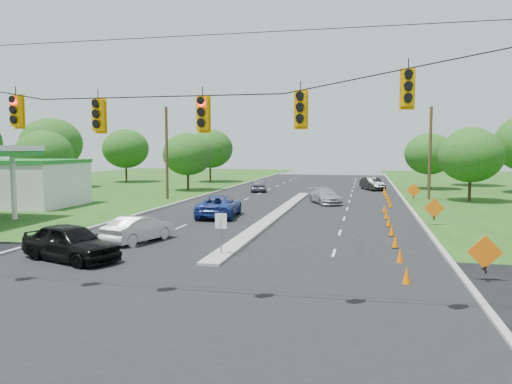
# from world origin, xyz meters

# --- Properties ---
(ground) EXTENTS (160.00, 160.00, 0.00)m
(ground) POSITION_xyz_m (0.00, 0.00, 0.00)
(ground) COLOR black
(ground) RESTS_ON ground
(cross_street) EXTENTS (160.00, 14.00, 0.02)m
(cross_street) POSITION_xyz_m (0.00, 0.00, 0.00)
(cross_street) COLOR black
(cross_street) RESTS_ON ground
(curb_left) EXTENTS (0.25, 110.00, 0.16)m
(curb_left) POSITION_xyz_m (-10.10, 30.00, 0.00)
(curb_left) COLOR gray
(curb_left) RESTS_ON ground
(curb_right) EXTENTS (0.25, 110.00, 0.16)m
(curb_right) POSITION_xyz_m (10.10, 30.00, 0.00)
(curb_right) COLOR gray
(curb_right) RESTS_ON ground
(median) EXTENTS (1.00, 34.00, 0.18)m
(median) POSITION_xyz_m (0.00, 21.00, 0.00)
(median) COLOR gray
(median) RESTS_ON ground
(median_sign) EXTENTS (0.55, 0.06, 2.05)m
(median_sign) POSITION_xyz_m (0.00, 6.00, 1.46)
(median_sign) COLOR gray
(median_sign) RESTS_ON ground
(signal_span) EXTENTS (25.60, 0.32, 9.00)m
(signal_span) POSITION_xyz_m (-0.05, -1.00, 4.97)
(signal_span) COLOR #422D1C
(signal_span) RESTS_ON ground
(utility_pole_far_left) EXTENTS (0.28, 0.28, 9.00)m
(utility_pole_far_left) POSITION_xyz_m (-12.50, 30.00, 4.50)
(utility_pole_far_left) COLOR #422D1C
(utility_pole_far_left) RESTS_ON ground
(utility_pole_far_right) EXTENTS (0.28, 0.28, 9.00)m
(utility_pole_far_right) POSITION_xyz_m (12.50, 35.00, 4.50)
(utility_pole_far_right) COLOR #422D1C
(utility_pole_far_right) RESTS_ON ground
(cone_0) EXTENTS (0.32, 0.32, 0.70)m
(cone_0) POSITION_xyz_m (7.94, 3.00, 0.35)
(cone_0) COLOR #F16800
(cone_0) RESTS_ON ground
(cone_1) EXTENTS (0.32, 0.32, 0.70)m
(cone_1) POSITION_xyz_m (7.94, 6.50, 0.35)
(cone_1) COLOR #F16800
(cone_1) RESTS_ON ground
(cone_2) EXTENTS (0.32, 0.32, 0.70)m
(cone_2) POSITION_xyz_m (7.94, 10.00, 0.35)
(cone_2) COLOR #F16800
(cone_2) RESTS_ON ground
(cone_3) EXTENTS (0.32, 0.32, 0.70)m
(cone_3) POSITION_xyz_m (7.94, 13.50, 0.35)
(cone_3) COLOR #F16800
(cone_3) RESTS_ON ground
(cone_4) EXTENTS (0.32, 0.32, 0.70)m
(cone_4) POSITION_xyz_m (7.94, 17.00, 0.35)
(cone_4) COLOR #F16800
(cone_4) RESTS_ON ground
(cone_5) EXTENTS (0.32, 0.32, 0.70)m
(cone_5) POSITION_xyz_m (7.94, 20.50, 0.35)
(cone_5) COLOR #F16800
(cone_5) RESTS_ON ground
(cone_6) EXTENTS (0.32, 0.32, 0.70)m
(cone_6) POSITION_xyz_m (7.94, 24.00, 0.35)
(cone_6) COLOR #F16800
(cone_6) RESTS_ON ground
(cone_7) EXTENTS (0.32, 0.32, 0.70)m
(cone_7) POSITION_xyz_m (8.54, 27.50, 0.35)
(cone_7) COLOR #F16800
(cone_7) RESTS_ON ground
(cone_8) EXTENTS (0.32, 0.32, 0.70)m
(cone_8) POSITION_xyz_m (8.54, 31.00, 0.35)
(cone_8) COLOR #F16800
(cone_8) RESTS_ON ground
(cone_9) EXTENTS (0.32, 0.32, 0.70)m
(cone_9) POSITION_xyz_m (8.54, 34.50, 0.35)
(cone_9) COLOR #F16800
(cone_9) RESTS_ON ground
(cone_10) EXTENTS (0.32, 0.32, 0.70)m
(cone_10) POSITION_xyz_m (8.54, 38.00, 0.35)
(cone_10) COLOR #F16800
(cone_10) RESTS_ON ground
(cone_11) EXTENTS (0.32, 0.32, 0.70)m
(cone_11) POSITION_xyz_m (8.54, 41.50, 0.35)
(cone_11) COLOR #F16800
(cone_11) RESTS_ON ground
(cone_12) EXTENTS (0.32, 0.32, 0.70)m
(cone_12) POSITION_xyz_m (8.54, 45.00, 0.35)
(cone_12) COLOR #F16800
(cone_12) RESTS_ON ground
(work_sign_0) EXTENTS (1.27, 0.58, 1.37)m
(work_sign_0) POSITION_xyz_m (10.80, 4.00, 1.09)
(work_sign_0) COLOR black
(work_sign_0) RESTS_ON ground
(work_sign_1) EXTENTS (1.27, 0.58, 1.37)m
(work_sign_1) POSITION_xyz_m (10.80, 18.00, 1.09)
(work_sign_1) COLOR black
(work_sign_1) RESTS_ON ground
(work_sign_2) EXTENTS (1.27, 0.58, 1.37)m
(work_sign_2) POSITION_xyz_m (10.80, 32.00, 1.09)
(work_sign_2) COLOR black
(work_sign_2) RESTS_ON ground
(tree_2) EXTENTS (5.88, 5.88, 6.86)m
(tree_2) POSITION_xyz_m (-26.00, 30.00, 4.34)
(tree_2) COLOR black
(tree_2) RESTS_ON ground
(tree_3) EXTENTS (7.56, 7.56, 8.82)m
(tree_3) POSITION_xyz_m (-32.00, 40.00, 5.58)
(tree_3) COLOR black
(tree_3) RESTS_ON ground
(tree_4) EXTENTS (6.72, 6.72, 7.84)m
(tree_4) POSITION_xyz_m (-28.00, 52.00, 4.96)
(tree_4) COLOR black
(tree_4) RESTS_ON ground
(tree_5) EXTENTS (5.88, 5.88, 6.86)m
(tree_5) POSITION_xyz_m (-14.00, 40.00, 4.34)
(tree_5) COLOR black
(tree_5) RESTS_ON ground
(tree_6) EXTENTS (6.72, 6.72, 7.84)m
(tree_6) POSITION_xyz_m (-16.00, 55.00, 4.96)
(tree_6) COLOR black
(tree_6) RESTS_ON ground
(tree_9) EXTENTS (5.88, 5.88, 6.86)m
(tree_9) POSITION_xyz_m (16.00, 34.00, 4.34)
(tree_9) COLOR black
(tree_9) RESTS_ON ground
(tree_11) EXTENTS (6.72, 6.72, 7.84)m
(tree_11) POSITION_xyz_m (20.00, 55.00, 4.96)
(tree_11) COLOR black
(tree_11) RESTS_ON ground
(tree_12) EXTENTS (5.88, 5.88, 6.86)m
(tree_12) POSITION_xyz_m (14.00, 48.00, 4.34)
(tree_12) COLOR black
(tree_12) RESTS_ON ground
(black_sedan) EXTENTS (5.34, 3.56, 1.69)m
(black_sedan) POSITION_xyz_m (-6.29, 3.85, 0.84)
(black_sedan) COLOR black
(black_sedan) RESTS_ON ground
(white_sedan) EXTENTS (2.63, 4.57, 1.43)m
(white_sedan) POSITION_xyz_m (-5.34, 8.69, 0.71)
(white_sedan) COLOR #B3B3B3
(white_sedan) RESTS_ON ground
(blue_pickup) EXTENTS (3.14, 5.93, 1.59)m
(blue_pickup) POSITION_xyz_m (-3.98, 19.12, 0.79)
(blue_pickup) COLOR navy
(blue_pickup) RESTS_ON ground
(silver_car_far) EXTENTS (3.64, 5.18, 1.39)m
(silver_car_far) POSITION_xyz_m (2.93, 29.55, 0.70)
(silver_car_far) COLOR gray
(silver_car_far) RESTS_ON ground
(silver_car_oncoming) EXTENTS (2.65, 4.60, 1.47)m
(silver_car_oncoming) POSITION_xyz_m (-5.69, 40.78, 0.74)
(silver_car_oncoming) COLOR slate
(silver_car_oncoming) RESTS_ON ground
(dark_car_receding) EXTENTS (3.16, 4.91, 1.53)m
(dark_car_receding) POSITION_xyz_m (7.29, 45.80, 0.76)
(dark_car_receding) COLOR black
(dark_car_receding) RESTS_ON ground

